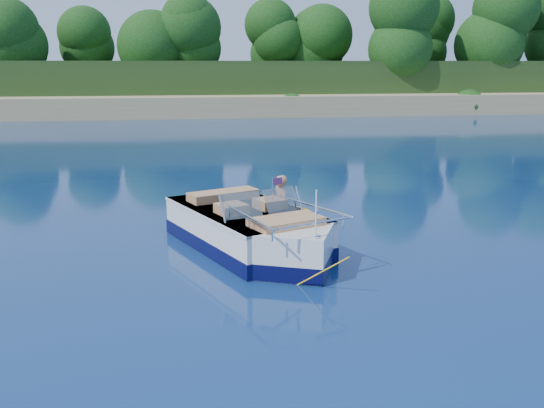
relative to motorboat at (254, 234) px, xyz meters
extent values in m
plane|color=#091943|center=(-1.52, -3.15, -0.37)|extent=(160.00, 160.00, 0.00)
cube|color=#917E54|center=(-1.52, 34.85, 0.13)|extent=(170.00, 8.00, 2.00)
cube|color=#1E3515|center=(-1.52, 61.85, 0.63)|extent=(170.00, 56.00, 6.00)
cylinder|color=#2F200F|center=(-1.52, 38.85, 2.93)|extent=(0.44, 0.44, 3.60)
sphere|color=black|center=(-1.52, 38.85, 6.35)|extent=(5.94, 5.94, 5.94)
cylinder|color=#2F200F|center=(18.48, 36.85, 2.43)|extent=(0.44, 0.44, 2.60)
sphere|color=black|center=(18.48, 36.85, 4.90)|extent=(4.29, 4.29, 4.29)
cube|color=white|center=(-0.15, 0.36, -0.06)|extent=(3.32, 4.30, 1.06)
cube|color=white|center=(0.54, -1.32, -0.06)|extent=(1.87, 1.87, 1.06)
cube|color=#080935|center=(-0.15, 0.36, -0.21)|extent=(3.36, 4.35, 0.30)
cube|color=#080935|center=(0.54, -1.32, -0.21)|extent=(1.91, 1.91, 0.30)
cube|color=#A87658|center=(-0.26, 0.64, 0.23)|extent=(2.51, 3.09, 0.10)
cube|color=white|center=(-0.15, 0.36, 0.44)|extent=(3.36, 4.32, 0.06)
cube|color=black|center=(-0.94, 2.29, -0.02)|extent=(0.65, 0.54, 0.91)
cube|color=#8C9EA5|center=(-0.30, -0.47, 0.73)|extent=(0.83, 0.45, 0.49)
cube|color=#8C9EA5|center=(0.54, -0.12, 0.73)|extent=(0.82, 0.63, 0.49)
cube|color=tan|center=(-0.47, -0.05, 0.47)|extent=(0.73, 0.73, 0.40)
cube|color=tan|center=(0.37, 0.30, 0.47)|extent=(0.73, 0.73, 0.40)
cube|color=tan|center=(-0.53, 1.29, 0.47)|extent=(1.67, 1.11, 0.38)
cube|color=tan|center=(0.47, -1.14, 0.45)|extent=(1.52, 1.21, 0.34)
cylinder|color=white|center=(0.83, -2.03, 0.90)|extent=(0.04, 0.04, 0.86)
cube|color=red|center=(0.46, -0.16, 1.13)|extent=(0.21, 0.10, 0.14)
cube|color=silver|center=(0.85, -2.07, 0.50)|extent=(0.12, 0.09, 0.05)
cylinder|color=yellow|center=(0.85, -2.46, -0.02)|extent=(0.75, 0.82, 0.77)
torus|color=yellow|center=(1.08, 2.29, -0.28)|extent=(1.84, 1.84, 0.38)
torus|color=red|center=(1.08, 2.29, -0.26)|extent=(1.51, 1.51, 0.13)
imported|color=tan|center=(0.94, 2.34, -0.37)|extent=(0.67, 0.93, 1.68)
camera|label=1|loc=(-1.51, -12.00, 3.46)|focal=40.00mm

